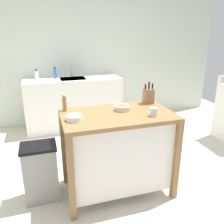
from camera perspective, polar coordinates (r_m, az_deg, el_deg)
ground_plane at (r=2.87m, az=-1.39°, el=-17.76°), size 6.93×6.93×0.00m
wall_back at (r=4.58m, az=-9.59°, el=13.63°), size 5.93×0.10×2.60m
kitchen_island at (r=2.57m, az=1.32°, el=-8.93°), size 1.15×0.68×0.92m
knife_block at (r=2.76m, az=8.83°, el=3.90°), size 0.11×0.09×0.25m
bowl_ceramic_wide at (r=2.50m, az=2.55°, el=1.04°), size 0.16×0.16×0.05m
bowl_stoneware_deep at (r=2.25m, az=-9.10°, el=-1.36°), size 0.16×0.16×0.05m
drinking_cup at (r=2.36m, az=10.06°, el=0.02°), size 0.07×0.07×0.09m
pepper_grinder at (r=2.51m, az=-11.46°, el=2.14°), size 0.04×0.04×0.18m
trash_bin at (r=2.66m, az=-16.84°, el=-13.75°), size 0.36×0.28×0.63m
sink_counter at (r=4.39m, az=-9.19°, el=2.22°), size 1.70×0.60×0.92m
sink_faucet at (r=4.40m, az=-9.85°, el=9.80°), size 0.02×0.02×0.22m
bottle_dish_soap at (r=4.31m, az=-13.61°, el=9.17°), size 0.05×0.05×0.21m
bottle_spray_cleaner at (r=4.26m, az=-17.77°, el=8.51°), size 0.06×0.06×0.18m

